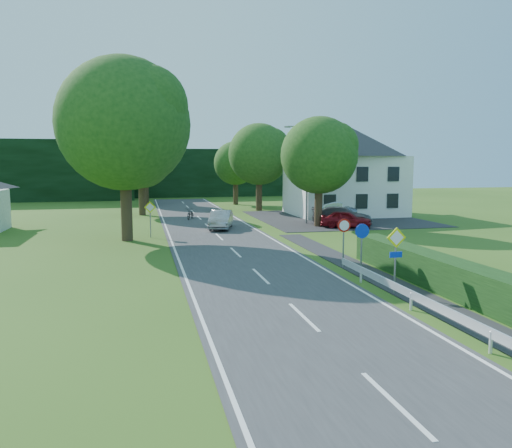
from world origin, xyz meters
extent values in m
plane|color=#2F5117|center=(0.00, 0.00, 0.00)|extent=(160.00, 160.00, 0.00)
cube|color=#353437|center=(0.00, 20.00, 0.02)|extent=(7.00, 80.00, 0.04)
cube|color=#262629|center=(12.00, 33.00, 0.02)|extent=(14.00, 16.00, 0.04)
cube|color=white|center=(-3.25, 20.00, 0.04)|extent=(0.12, 80.00, 0.01)
cube|color=white|center=(3.25, 20.00, 0.04)|extent=(0.12, 80.00, 0.01)
cube|color=black|center=(8.00, 66.00, 3.50)|extent=(30.00, 5.00, 7.00)
cube|color=white|center=(14.00, 36.00, 2.80)|extent=(10.00, 8.00, 5.60)
pyramid|color=#222227|center=(14.00, 36.00, 7.10)|extent=(10.60, 8.40, 3.00)
cylinder|color=slate|center=(8.20, 30.00, 4.00)|extent=(0.16, 0.16, 8.00)
cylinder|color=slate|center=(7.40, 30.00, 7.90)|extent=(1.70, 0.10, 0.10)
cube|color=slate|center=(6.50, 30.00, 7.85)|extent=(0.50, 0.18, 0.12)
cylinder|color=slate|center=(4.30, 8.00, 1.20)|extent=(0.07, 0.07, 2.40)
cube|color=#E7E80C|center=(4.30, 7.97, 2.20)|extent=(0.78, 0.04, 0.78)
cube|color=white|center=(4.30, 7.97, 2.20)|extent=(0.57, 0.05, 0.57)
cube|color=#0C30BF|center=(4.30, 7.97, 1.55)|extent=(0.50, 0.04, 0.22)
cylinder|color=slate|center=(4.30, 11.00, 1.10)|extent=(0.07, 0.07, 2.20)
cylinder|color=#0C30BF|center=(4.30, 10.97, 2.05)|extent=(0.64, 0.04, 0.64)
cylinder|color=slate|center=(4.30, 13.00, 1.10)|extent=(0.07, 0.07, 2.20)
cylinder|color=red|center=(4.30, 12.97, 2.05)|extent=(0.64, 0.04, 0.64)
cylinder|color=white|center=(4.30, 12.95, 2.05)|extent=(0.48, 0.04, 0.48)
cylinder|color=slate|center=(-4.50, 25.00, 1.10)|extent=(0.07, 0.07, 2.20)
cube|color=#E7E80C|center=(-4.50, 24.97, 2.05)|extent=(0.78, 0.04, 0.78)
cube|color=white|center=(-4.50, 24.97, 2.05)|extent=(0.57, 0.05, 0.57)
imported|color=#9C9CA0|center=(0.77, 28.12, 0.73)|extent=(2.54, 4.45, 1.39)
imported|color=black|center=(-0.87, 34.97, 0.54)|extent=(1.24, 2.01, 1.00)
imported|color=maroon|center=(10.25, 26.58, 0.70)|extent=(4.14, 3.06, 1.31)
imported|color=#B9B9BE|center=(11.79, 32.73, 0.82)|extent=(4.96, 2.69, 1.55)
imported|color=#56565B|center=(10.75, 28.63, 0.74)|extent=(5.24, 3.65, 1.41)
imported|color=#AEAEB6|center=(13.96, 33.30, 0.75)|extent=(5.63, 4.04, 1.42)
imported|color=#AA0D28|center=(12.85, 34.60, 1.14)|extent=(2.61, 2.66, 2.20)
camera|label=1|loc=(-5.01, -8.94, 5.00)|focal=35.00mm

